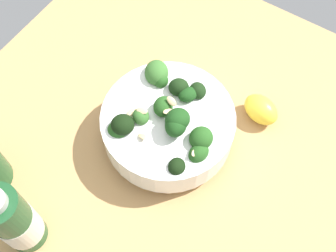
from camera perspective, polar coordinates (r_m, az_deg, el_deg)
name	(u,v)px	position (r cm, az deg, el deg)	size (l,w,h in cm)	color
ground_plane	(166,133)	(74.87, -0.31, -0.96)	(69.87, 69.87, 3.60)	tan
bowl_of_broccoli	(168,124)	(68.29, 0.00, 0.33)	(20.93, 20.93, 11.90)	white
lemon_wedge	(261,109)	(74.16, 12.11, 2.14)	(6.27, 4.41, 4.42)	yellow
bottle_short	(15,221)	(63.59, -19.47, -11.72)	(5.72, 5.72, 15.95)	#194723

